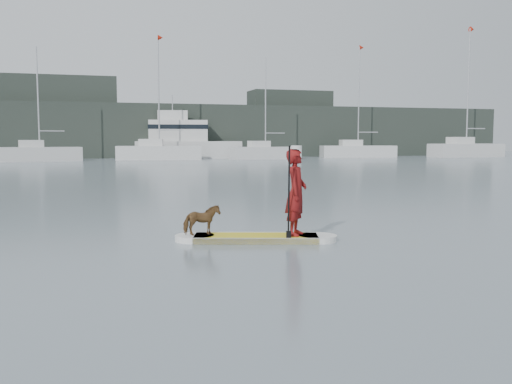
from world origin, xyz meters
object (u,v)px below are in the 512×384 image
object	(u,v)px
sailboat_c	(39,153)
motor_yacht_a	(184,141)
sailboat_d	(159,151)
dog	(202,220)
sailboat_g	(466,148)
sailboat_f	(357,150)
paddler	(296,192)
sailboat_e	(265,152)
paddleboard	(256,238)

from	to	relation	value
sailboat_c	motor_yacht_a	world-z (taller)	sailboat_c
sailboat_c	sailboat_d	world-z (taller)	sailboat_d
dog	sailboat_g	xyz separation A→B (m)	(40.19, 45.82, 0.57)
sailboat_d	sailboat_f	size ratio (longest dim) A/B	0.98
dog	sailboat_g	world-z (taller)	sailboat_g
sailboat_d	sailboat_f	distance (m)	22.70
sailboat_c	motor_yacht_a	distance (m)	15.17
sailboat_g	sailboat_c	bearing A→B (deg)	175.76
paddler	motor_yacht_a	xyz separation A→B (m)	(5.98, 50.92, 0.91)
paddler	sailboat_e	bearing A→B (deg)	14.92
sailboat_e	sailboat_g	xyz separation A→B (m)	(24.62, 0.08, 0.25)
sailboat_c	sailboat_g	distance (m)	46.80
sailboat_c	sailboat_f	size ratio (longest dim) A/B	0.84
paddler	sailboat_c	bearing A→B (deg)	41.77
sailboat_f	sailboat_c	bearing A→B (deg)	-165.73
paddleboard	dog	world-z (taller)	dog
dog	sailboat_f	distance (m)	55.11
sailboat_e	sailboat_f	bearing A→B (deg)	7.40
sailboat_d	dog	bearing A→B (deg)	-85.21
sailboat_f	sailboat_g	xyz separation A→B (m)	(12.91, -2.06, 0.15)
paddler	dog	distance (m)	2.00
paddleboard	motor_yacht_a	size ratio (longest dim) A/B	0.27
paddleboard	paddler	size ratio (longest dim) A/B	1.83
sailboat_e	sailboat_g	distance (m)	24.62
sailboat_c	paddleboard	bearing A→B (deg)	-91.73
sailboat_c	sailboat_f	world-z (taller)	sailboat_f
sailboat_d	sailboat_e	xyz separation A→B (m)	(10.94, -0.66, -0.13)
sailboat_f	paddler	bearing A→B (deg)	-106.98
paddler	motor_yacht_a	distance (m)	51.28
sailboat_d	motor_yacht_a	world-z (taller)	sailboat_d
sailboat_e	sailboat_f	xyz separation A→B (m)	(11.71, 2.14, 0.10)
sailboat_f	sailboat_g	bearing A→B (deg)	1.69
motor_yacht_a	sailboat_g	size ratio (longest dim) A/B	0.78
sailboat_c	motor_yacht_a	size ratio (longest dim) A/B	0.91
paddler	sailboat_f	world-z (taller)	sailboat_f
dog	motor_yacht_a	bearing A→B (deg)	-14.68
sailboat_g	paddleboard	bearing A→B (deg)	-134.58
sailboat_f	motor_yacht_a	bearing A→B (deg)	-176.55
dog	sailboat_c	size ratio (longest dim) A/B	0.07
paddleboard	sailboat_e	distance (m)	48.29
sailboat_f	sailboat_d	bearing A→B (deg)	-165.52
dog	sailboat_d	size ratio (longest dim) A/B	0.06
dog	motor_yacht_a	size ratio (longest dim) A/B	0.06
motor_yacht_a	dog	bearing A→B (deg)	-91.05
sailboat_e	sailboat_d	bearing A→B (deg)	173.58
dog	sailboat_f	xyz separation A→B (m)	(27.28, 47.88, 0.42)
sailboat_c	sailboat_g	world-z (taller)	sailboat_g
motor_yacht_a	sailboat_g	xyz separation A→B (m)	(32.38, -4.55, -0.91)
dog	sailboat_d	distance (m)	46.63
paddleboard	sailboat_e	world-z (taller)	sailboat_e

